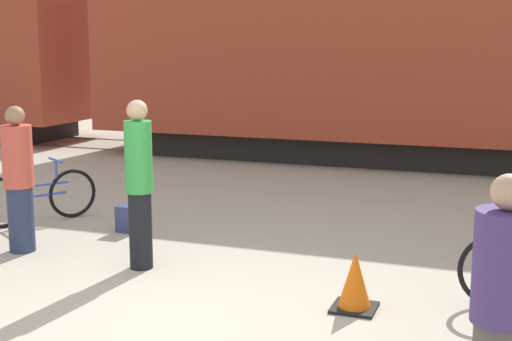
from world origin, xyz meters
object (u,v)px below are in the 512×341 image
(bicycle_blue, at_px, (39,196))
(traffic_cone, at_px, (355,283))
(person_in_red, at_px, (19,180))
(freight_train, at_px, (374,17))
(person_in_purple, at_px, (502,309))
(backpack, at_px, (128,219))
(person_in_green, at_px, (139,183))

(bicycle_blue, xyz_separation_m, traffic_cone, (4.69, -1.66, -0.11))
(bicycle_blue, bearing_deg, person_in_red, -61.33)
(person_in_red, bearing_deg, freight_train, -126.58)
(freight_train, xyz_separation_m, traffic_cone, (1.53, -8.42, -2.64))
(freight_train, height_order, person_in_purple, freight_train)
(traffic_cone, bearing_deg, freight_train, 100.30)
(freight_train, height_order, backpack, freight_train)
(person_in_red, height_order, traffic_cone, person_in_red)
(bicycle_blue, distance_m, backpack, 1.38)
(person_in_red, height_order, person_in_purple, person_in_red)
(person_in_purple, bearing_deg, backpack, 96.25)
(freight_train, relative_size, bicycle_blue, 26.07)
(backpack, relative_size, traffic_cone, 0.62)
(person_in_green, bearing_deg, freight_train, -156.00)
(person_in_red, distance_m, person_in_purple, 5.77)
(freight_train, distance_m, backpack, 7.51)
(person_in_red, bearing_deg, person_in_purple, 138.09)
(person_in_red, bearing_deg, person_in_green, 158.17)
(bicycle_blue, bearing_deg, traffic_cone, -19.48)
(person_in_red, bearing_deg, backpack, -140.70)
(person_in_purple, distance_m, person_in_green, 4.29)
(person_in_purple, relative_size, person_in_green, 0.91)
(freight_train, bearing_deg, person_in_red, -107.55)
(person_in_green, bearing_deg, bicycle_blue, -88.70)
(person_in_purple, height_order, traffic_cone, person_in_purple)
(person_in_red, height_order, person_in_green, person_in_green)
(freight_train, xyz_separation_m, bicycle_blue, (-3.16, -6.76, -2.53))
(freight_train, bearing_deg, person_in_green, -96.37)
(person_in_green, xyz_separation_m, traffic_cone, (2.43, -0.40, -0.68))
(person_in_green, bearing_deg, person_in_red, -62.43)
(person_in_red, xyz_separation_m, backpack, (0.73, 1.18, -0.68))
(traffic_cone, bearing_deg, person_in_green, 170.60)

